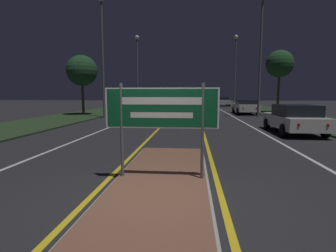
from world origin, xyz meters
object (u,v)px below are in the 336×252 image
streetlight_left_near (102,43)px  car_receding_2 (208,104)px  car_receding_1 (245,106)px  highway_sign (161,111)px  car_receding_0 (294,118)px  streetlight_left_far (137,63)px  streetlight_right_far (235,62)px  car_approaching_0 (151,109)px  car_receding_3 (223,101)px  streetlight_right_near (261,33)px

streetlight_left_near → car_receding_2: size_ratio=1.99×
streetlight_left_near → car_receding_1: 14.55m
highway_sign → car_receding_1: 21.60m
car_receding_1 → highway_sign: bearing=-105.7°
car_receding_0 → streetlight_left_far: bearing=121.4°
car_receding_1 → streetlight_left_near: bearing=-156.2°
streetlight_right_far → car_receding_0: (-0.90, -25.01, -5.74)m
streetlight_left_near → car_approaching_0: size_ratio=2.01×
highway_sign → car_receding_3: (5.71, 38.83, -0.76)m
streetlight_left_near → car_approaching_0: (4.06, -1.18, -5.23)m
car_receding_0 → car_approaching_0: (-8.22, 6.24, 0.05)m
highway_sign → streetlight_left_near: bearing=113.2°
streetlight_right_far → car_receding_1: (-0.78, -12.11, -5.73)m
streetlight_right_near → streetlight_right_far: size_ratio=1.00×
streetlight_right_far → streetlight_right_near: bearing=-91.4°
car_receding_0 → car_receding_2: size_ratio=0.92×
streetlight_right_near → streetlight_right_far: bearing=88.6°
highway_sign → car_approaching_0: (-2.52, 14.13, -0.77)m
streetlight_left_far → car_receding_0: streetlight_left_far is taller
car_receding_0 → car_receding_3: car_receding_3 is taller
highway_sign → streetlight_right_near: (6.23, 17.27, 5.42)m
streetlight_right_near → car_receding_1: (-0.40, 3.52, -6.23)m
streetlight_right_near → car_receding_0: (-0.52, -9.39, -6.24)m
streetlight_right_far → car_receding_2: size_ratio=2.10×
streetlight_left_far → car_receding_3: size_ratio=2.09×
streetlight_left_far → car_approaching_0: streetlight_left_far is taller
streetlight_left_near → car_receding_0: (12.28, -7.42, -5.28)m
car_receding_3 → streetlight_right_near: bearing=-88.6°
car_receding_2 → car_receding_0: bearing=-81.8°
streetlight_left_far → car_receding_3: streetlight_left_far is taller
streetlight_left_near → streetlight_right_near: (12.80, 1.96, 0.96)m
car_approaching_0 → car_receding_1: bearing=38.6°
highway_sign → car_approaching_0: highway_sign is taller
streetlight_right_far → car_receding_2: 8.05m
streetlight_left_far → car_approaching_0: (3.84, -13.52, -5.02)m
streetlight_right_far → car_receding_0: 25.68m
highway_sign → streetlight_left_far: streetlight_left_far is taller
car_receding_2 → streetlight_right_far: bearing=46.2°
car_approaching_0 → streetlight_right_far: bearing=64.1°
streetlight_left_far → car_approaching_0: size_ratio=1.93×
highway_sign → car_receding_0: size_ratio=0.55×
car_approaching_0 → streetlight_right_near: bearing=19.8°
car_receding_1 → car_receding_3: 18.04m
car_receding_3 → car_approaching_0: 26.04m
streetlight_right_near → car_receding_0: bearing=-93.2°
streetlight_right_near → car_receding_2: 13.58m
car_receding_1 → car_approaching_0: bearing=-141.4°
car_receding_2 → car_approaching_0: car_approaching_0 is taller
highway_sign → car_receding_2: size_ratio=0.51×
streetlight_left_far → car_approaching_0: bearing=-74.1°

